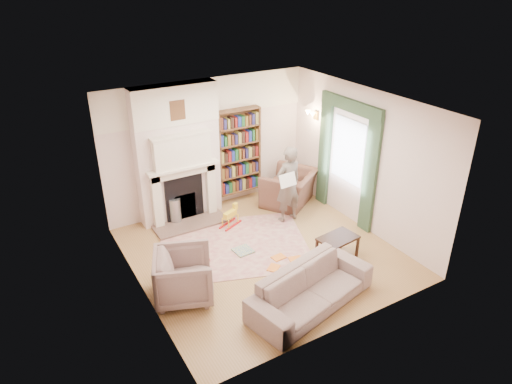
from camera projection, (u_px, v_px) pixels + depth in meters
floor at (263, 253)px, 8.45m from camera, size 4.50×4.50×0.00m
ceiling at (264, 105)px, 7.21m from camera, size 4.50×4.50×0.00m
wall_back at (208, 145)px, 9.57m from camera, size 4.50×0.00×4.50m
wall_front at (350, 247)px, 6.09m from camera, size 4.50×0.00×4.50m
wall_left at (135, 217)px, 6.81m from camera, size 0.00×4.50×4.50m
wall_right at (362, 159)px, 8.85m from camera, size 0.00×4.50×4.50m
fireplace at (178, 155)px, 9.08m from camera, size 1.70×0.58×2.80m
bookcase at (238, 151)px, 9.86m from camera, size 1.00×0.24×1.85m
window at (348, 151)px, 9.13m from camera, size 0.02×0.90×1.30m
curtain_left at (370, 175)px, 8.68m from camera, size 0.07×0.32×2.40m
curtain_right at (325, 152)px, 9.76m from camera, size 0.07×0.32×2.40m
pelmet at (351, 106)px, 8.69m from camera, size 0.09×1.70×0.24m
wall_sconce at (309, 117)px, 9.69m from camera, size 0.20×0.24×0.24m
rug at (234, 246)px, 8.66m from camera, size 3.28×2.89×0.01m
armchair_reading at (289, 188)px, 10.06m from camera, size 1.51×1.47×0.75m
armchair_left at (184, 276)px, 7.15m from camera, size 1.15×1.14×0.82m
sofa at (311, 288)px, 7.02m from camera, size 2.26×1.29×0.62m
man_reading at (288, 185)px, 9.20m from camera, size 0.62×0.44×1.62m
newspaper at (288, 180)px, 8.88m from camera, size 0.39×0.14×0.26m
coffee_table at (337, 248)px, 8.18m from camera, size 0.75×0.53×0.45m
paraffin_heater at (175, 211)px, 9.33m from camera, size 0.26×0.26×0.55m
rocking_horse at (230, 216)px, 9.23m from camera, size 0.54×0.39×0.45m
board_game at (243, 251)px, 8.46m from camera, size 0.35×0.35×0.03m
game_box_lid at (200, 260)px, 8.19m from camera, size 0.31×0.21×0.05m
comic_annuals at (283, 261)px, 8.17m from camera, size 0.78×0.47×0.02m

